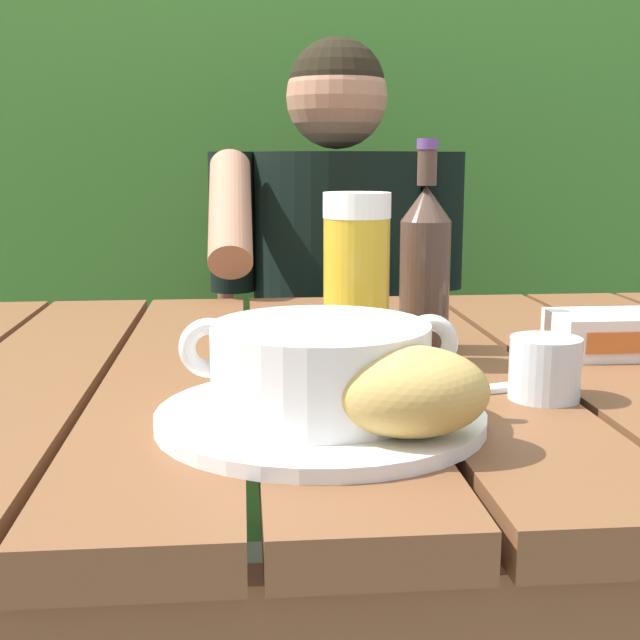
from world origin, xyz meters
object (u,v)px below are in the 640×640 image
soup_bowl (320,365)px  butter_tub (607,334)px  beer_glass (356,279)px  person_eating (337,307)px  bread_roll (409,391)px  chair_near_diner (328,399)px  beer_bottle (425,265)px  water_glass_small (545,368)px  serving_plate (320,417)px  table_knife (469,390)px

soup_bowl → butter_tub: bearing=33.0°
soup_bowl → beer_glass: size_ratio=1.26×
person_eating → bread_roll: person_eating is taller
chair_near_diner → person_eating: size_ratio=0.78×
beer_bottle → person_eating: bearing=92.8°
soup_bowl → butter_tub: (0.35, 0.23, -0.03)m
chair_near_diner → butter_tub: chair_near_diner is taller
chair_near_diner → water_glass_small: 1.10m
beer_bottle → serving_plate: bearing=-118.3°
water_glass_small → butter_tub: size_ratio=0.54×
soup_bowl → beer_glass: 0.22m
chair_near_diner → water_glass_small: bearing=-84.7°
person_eating → table_knife: 0.83m
chair_near_diner → soup_bowl: chair_near_diner is taller
soup_bowl → water_glass_small: bearing=14.9°
serving_plate → water_glass_small: size_ratio=4.20×
water_glass_small → table_knife: water_glass_small is taller
soup_bowl → beer_glass: (0.06, 0.21, 0.04)m
serving_plate → bread_roll: bread_roll is taller
beer_bottle → table_knife: beer_bottle is taller
beer_glass → butter_tub: (0.29, 0.02, -0.07)m
chair_near_diner → table_knife: (0.03, -1.02, 0.30)m
chair_near_diner → water_glass_small: chair_near_diner is taller
beer_glass → table_knife: 0.18m
person_eating → soup_bowl: person_eating is taller
soup_bowl → table_knife: 0.17m
beer_glass → person_eating: bearing=85.3°
butter_tub → table_knife: (-0.20, -0.15, -0.02)m
chair_near_diner → beer_glass: beer_glass is taller
beer_bottle → water_glass_small: size_ratio=3.66×
chair_near_diner → table_knife: 1.07m
beer_bottle → bread_roll: bearing=-103.9°
beer_glass → beer_bottle: size_ratio=0.76×
beer_bottle → table_knife: size_ratio=1.55×
person_eating → soup_bowl: size_ratio=5.21×
soup_bowl → beer_bottle: beer_bottle is taller
chair_near_diner → bread_roll: bearing=-92.7°
beer_bottle → beer_glass: bearing=-144.8°
bread_roll → beer_bottle: (0.08, 0.34, 0.05)m
butter_tub → table_knife: bearing=-143.2°
serving_plate → water_glass_small: (0.21, 0.06, 0.02)m
soup_bowl → serving_plate: bearing=82.9°
serving_plate → soup_bowl: size_ratio=1.19×
water_glass_small → butter_tub: (0.13, 0.17, -0.01)m
water_glass_small → butter_tub: water_glass_small is taller
person_eating → water_glass_small: person_eating is taller
water_glass_small → butter_tub: 0.22m
beer_glass → table_knife: beer_glass is taller
person_eating → serving_plate: 0.91m
beer_bottle → butter_tub: (0.20, -0.04, -0.08)m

